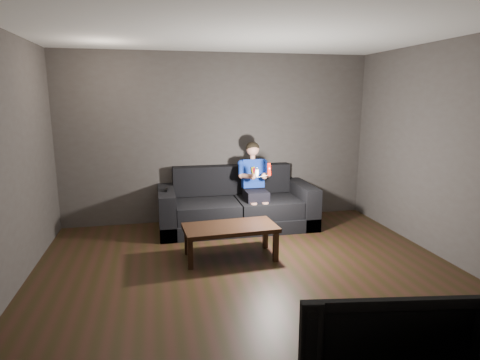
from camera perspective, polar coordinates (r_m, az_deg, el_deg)
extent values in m
plane|color=black|center=(4.52, 2.33, -14.70)|extent=(5.00, 5.00, 0.00)
cube|color=#3E3835|center=(6.53, -3.05, 5.91)|extent=(5.00, 0.04, 2.70)
cube|color=#3E3835|center=(1.87, 22.41, -9.95)|extent=(5.00, 0.04, 2.70)
cube|color=#3E3835|center=(5.31, 29.66, 3.04)|extent=(0.04, 5.00, 2.70)
cube|color=silver|center=(4.10, 2.66, 21.38)|extent=(5.00, 5.00, 0.02)
cube|color=black|center=(6.32, -0.45, -5.82)|extent=(2.39, 1.03, 0.21)
cube|color=black|center=(6.08, -4.68, -4.34)|extent=(0.94, 0.73, 0.25)
cube|color=black|center=(6.27, 4.04, -3.84)|extent=(0.94, 0.73, 0.25)
cube|color=black|center=(6.55, -1.16, 0.10)|extent=(1.91, 0.24, 0.47)
cube|color=black|center=(6.14, -10.36, -4.38)|extent=(0.24, 1.03, 0.65)
cube|color=black|center=(6.55, 8.81, -3.31)|extent=(0.24, 1.03, 0.65)
cube|color=black|center=(6.14, 2.27, -2.19)|extent=(0.33, 0.42, 0.16)
cube|color=#0F1B93|center=(6.29, 1.79, 0.94)|extent=(0.33, 0.24, 0.46)
cube|color=#DCB404|center=(6.19, 2.01, 1.39)|extent=(0.10, 0.10, 0.11)
cube|color=#A9071D|center=(6.18, 2.02, 1.38)|extent=(0.07, 0.07, 0.07)
cylinder|color=tan|center=(6.25, 1.81, 3.25)|extent=(0.08, 0.08, 0.07)
sphere|color=tan|center=(6.23, 1.82, 4.41)|extent=(0.20, 0.20, 0.20)
ellipsoid|color=black|center=(6.24, 1.79, 4.62)|extent=(0.21, 0.21, 0.18)
cylinder|color=#0F1B93|center=(6.16, 0.10, 1.51)|extent=(0.09, 0.25, 0.21)
cylinder|color=#0F1B93|center=(6.26, 3.79, 1.64)|extent=(0.09, 0.25, 0.21)
cylinder|color=tan|center=(6.01, 1.03, 0.77)|extent=(0.16, 0.26, 0.11)
cylinder|color=tan|center=(6.09, 3.78, 0.88)|extent=(0.16, 0.26, 0.11)
sphere|color=tan|center=(5.93, 1.84, 0.49)|extent=(0.09, 0.09, 0.09)
sphere|color=tan|center=(5.97, 3.49, 0.56)|extent=(0.09, 0.09, 0.09)
cylinder|color=tan|center=(5.98, 1.95, -5.01)|extent=(0.10, 0.10, 0.38)
cylinder|color=tan|center=(6.02, 3.60, -4.90)|extent=(0.10, 0.10, 0.38)
cube|color=#CB0D00|center=(5.72, 4.15, 1.53)|extent=(0.04, 0.07, 0.18)
cube|color=#7B0600|center=(5.69, 4.22, 1.99)|extent=(0.03, 0.01, 0.03)
cylinder|color=white|center=(5.70, 4.21, 1.37)|extent=(0.02, 0.01, 0.02)
ellipsoid|color=white|center=(5.68, 2.41, 1.13)|extent=(0.08, 0.10, 0.15)
cylinder|color=black|center=(5.64, 2.50, 1.60)|extent=(0.03, 0.01, 0.03)
cube|color=black|center=(6.01, -10.46, -1.40)|extent=(0.06, 0.17, 0.03)
cube|color=black|center=(6.05, -10.48, -1.13)|extent=(0.02, 0.02, 0.00)
cube|color=black|center=(5.08, -1.41, -6.81)|extent=(1.20, 0.65, 0.05)
cube|color=black|center=(4.86, -7.09, -10.41)|extent=(0.06, 0.06, 0.37)
cube|color=black|center=(5.05, 5.10, -9.50)|extent=(0.06, 0.06, 0.37)
cube|color=black|center=(5.31, -7.56, -8.50)|extent=(0.06, 0.06, 0.37)
cube|color=black|center=(5.48, 3.62, -7.76)|extent=(0.06, 0.06, 0.37)
imported|color=black|center=(2.35, 20.50, -20.57)|extent=(0.99, 0.28, 0.56)
cube|color=white|center=(2.75, 30.69, -20.81)|extent=(0.09, 0.17, 0.21)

